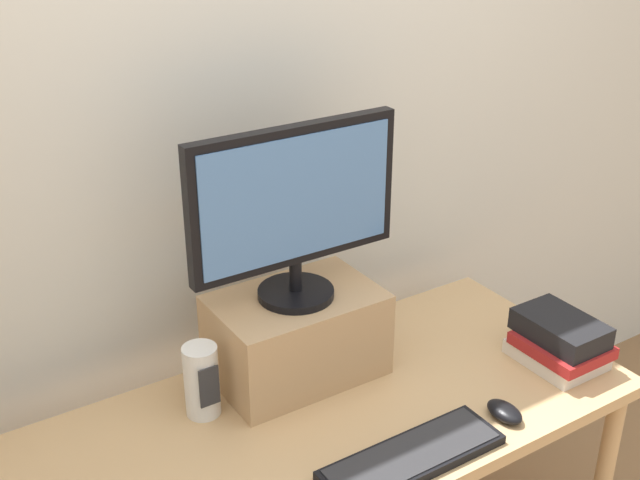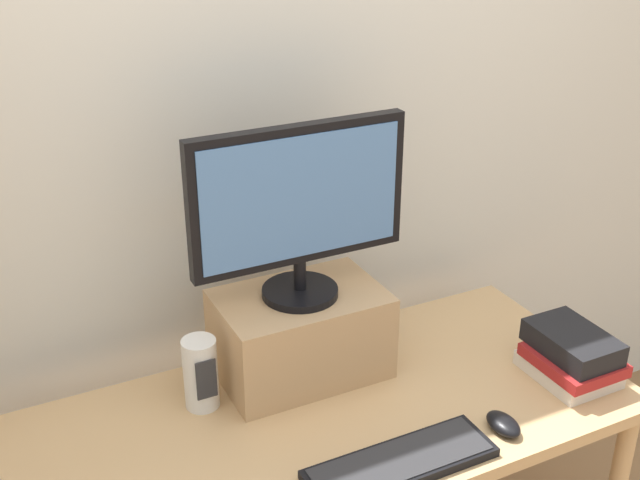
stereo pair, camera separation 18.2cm
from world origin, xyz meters
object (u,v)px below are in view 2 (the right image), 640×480
at_px(desk, 331,434).
at_px(keyboard, 401,463).
at_px(computer_mouse, 503,424).
at_px(book_stack, 571,356).
at_px(desk_speaker, 201,373).
at_px(computer_monitor, 299,205).
at_px(riser_box, 301,334).

height_order(desk, keyboard, keyboard).
bearing_deg(computer_mouse, desk, 143.40).
height_order(keyboard, book_stack, book_stack).
bearing_deg(computer_mouse, keyboard, -179.58).
bearing_deg(desk_speaker, computer_mouse, -34.29).
height_order(computer_monitor, keyboard, computer_monitor).
height_order(keyboard, desk_speaker, desk_speaker).
distance_m(desk, keyboard, 0.27).
distance_m(desk, book_stack, 0.67).
distance_m(computer_monitor, computer_mouse, 0.72).
height_order(computer_monitor, computer_mouse, computer_monitor).
height_order(riser_box, computer_monitor, computer_monitor).
relative_size(keyboard, desk_speaker, 2.36).
xyz_separation_m(computer_monitor, book_stack, (0.63, -0.34, -0.42)).
relative_size(computer_mouse, desk_speaker, 0.55).
xyz_separation_m(keyboard, book_stack, (0.59, 0.10, 0.05)).
relative_size(computer_mouse, book_stack, 0.43).
height_order(riser_box, computer_mouse, riser_box).
distance_m(computer_monitor, book_stack, 0.83).
xyz_separation_m(computer_monitor, keyboard, (0.04, -0.44, -0.47)).
relative_size(desk, desk_speaker, 8.10).
xyz_separation_m(desk, riser_box, (0.01, 0.19, 0.19)).
bearing_deg(riser_box, desk_speaker, -175.36).
bearing_deg(computer_monitor, book_stack, -28.39).
distance_m(book_stack, desk_speaker, 0.97).
height_order(book_stack, desk_speaker, desk_speaker).
height_order(computer_monitor, book_stack, computer_monitor).
bearing_deg(computer_monitor, keyboard, -84.94).
bearing_deg(book_stack, desk, 166.76).
bearing_deg(desk_speaker, computer_monitor, 4.34).
height_order(keyboard, computer_mouse, computer_mouse).
bearing_deg(desk, riser_box, 87.51).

